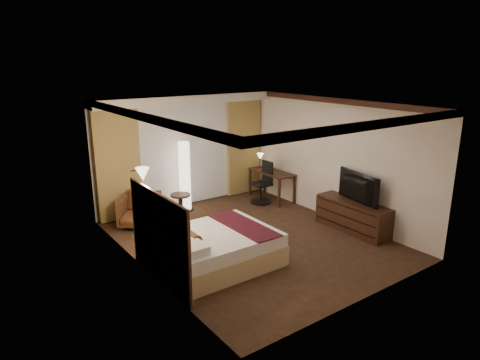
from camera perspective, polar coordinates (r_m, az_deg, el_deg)
floor at (r=8.68m, az=1.56°, el=-7.92°), size 4.50×5.50×0.01m
ceiling at (r=7.98m, az=1.71°, el=10.12°), size 4.50×5.50×0.01m
back_wall at (r=10.48m, az=-7.55°, el=3.90°), size 4.50×0.02×2.70m
left_wall at (r=7.14m, az=-12.89°, el=-2.05°), size 0.02×5.50×2.70m
right_wall at (r=9.72m, az=12.25°, el=2.73°), size 0.02×5.50×2.70m
crown_molding at (r=7.99m, az=1.70°, el=9.69°), size 4.50×5.50×0.12m
soffit at (r=10.08m, az=-7.12°, el=10.64°), size 4.50×0.50×0.20m
curtain_sheer at (r=10.43m, az=-7.32°, el=3.29°), size 2.48×0.04×2.45m
curtain_left_drape at (r=9.71m, az=-15.98°, el=1.86°), size 1.00×0.14×2.45m
curtain_right_drape at (r=11.27m, az=0.45°, el=4.36°), size 1.00×0.14×2.45m
wall_sconce at (r=7.41m, az=-12.86°, el=0.78°), size 0.24×0.24×0.24m
bed at (r=7.59m, az=-3.33°, el=-9.10°), size 2.04×1.59×0.60m
headboard at (r=6.96m, az=-10.64°, el=-7.69°), size 0.12×1.89×1.50m
armchair at (r=9.45m, az=-13.26°, el=-3.73°), size 1.06×1.06×0.80m
side_table at (r=9.99m, az=-7.91°, el=-3.26°), size 0.46×0.46×0.50m
floor_lamp at (r=10.12m, az=-7.37°, el=0.47°), size 0.35×0.35×1.67m
desk at (r=10.96m, az=4.24°, el=-0.74°), size 0.55×1.27×0.75m
desk_lamp at (r=11.18m, az=2.70°, el=2.51°), size 0.18×0.18×0.34m
office_chair at (r=10.64m, az=2.82°, el=-0.35°), size 0.52×0.52×1.06m
dresser at (r=9.29m, az=14.80°, el=-4.69°), size 0.50×1.65×0.64m
television at (r=9.06m, az=14.96°, el=-0.86°), size 0.85×1.25×0.15m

